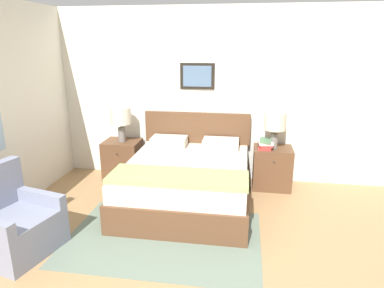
% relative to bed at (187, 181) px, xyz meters
% --- Properties ---
extents(wall_back, '(7.05, 0.09, 2.60)m').
position_rel_bed_xyz_m(wall_back, '(0.17, 1.02, 0.99)').
color(wall_back, silver).
rests_on(wall_back, ground_plane).
extents(wall_left, '(0.08, 5.40, 2.60)m').
position_rel_bed_xyz_m(wall_left, '(-2.18, -0.53, 0.98)').
color(wall_left, silver).
rests_on(wall_left, ground_plane).
extents(area_rug_main, '(2.12, 1.45, 0.01)m').
position_rel_bed_xyz_m(area_rug_main, '(-0.11, -0.90, -0.31)').
color(area_rug_main, slate).
rests_on(area_rug_main, ground_plane).
extents(bed, '(1.62, 1.90, 1.06)m').
position_rel_bed_xyz_m(bed, '(0.00, 0.00, 0.00)').
color(bed, brown).
rests_on(bed, ground_plane).
extents(armchair, '(0.87, 0.88, 0.89)m').
position_rel_bed_xyz_m(armchair, '(-1.59, -1.36, -0.03)').
color(armchair, gray).
rests_on(armchair, ground_plane).
extents(nightstand_near_window, '(0.55, 0.48, 0.61)m').
position_rel_bed_xyz_m(nightstand_near_window, '(-1.15, 0.71, -0.01)').
color(nightstand_near_window, brown).
rests_on(nightstand_near_window, ground_plane).
extents(nightstand_by_door, '(0.55, 0.48, 0.61)m').
position_rel_bed_xyz_m(nightstand_by_door, '(1.15, 0.71, -0.01)').
color(nightstand_by_door, brown).
rests_on(nightstand_by_door, ground_plane).
extents(table_lamp_near_window, '(0.31, 0.31, 0.53)m').
position_rel_bed_xyz_m(table_lamp_near_window, '(-1.14, 0.70, 0.67)').
color(table_lamp_near_window, slate).
rests_on(table_lamp_near_window, nightstand_near_window).
extents(table_lamp_by_door, '(0.31, 0.31, 0.53)m').
position_rel_bed_xyz_m(table_lamp_by_door, '(1.15, 0.70, 0.67)').
color(table_lamp_by_door, slate).
rests_on(table_lamp_by_door, nightstand_by_door).
extents(book_thick_bottom, '(0.20, 0.28, 0.04)m').
position_rel_bed_xyz_m(book_thick_bottom, '(1.03, 0.67, 0.31)').
color(book_thick_bottom, '#B7332D').
rests_on(book_thick_bottom, nightstand_by_door).
extents(book_hardcover_middle, '(0.21, 0.26, 0.03)m').
position_rel_bed_xyz_m(book_hardcover_middle, '(1.03, 0.67, 0.35)').
color(book_hardcover_middle, '#B7332D').
rests_on(book_hardcover_middle, book_thick_bottom).
extents(book_novel_upper, '(0.23, 0.25, 0.04)m').
position_rel_bed_xyz_m(book_novel_upper, '(1.03, 0.67, 0.38)').
color(book_novel_upper, silver).
rests_on(book_novel_upper, book_hardcover_middle).
extents(book_slim_near_top, '(0.17, 0.26, 0.03)m').
position_rel_bed_xyz_m(book_slim_near_top, '(1.03, 0.67, 0.42)').
color(book_slim_near_top, '#4C7551').
rests_on(book_slim_near_top, book_novel_upper).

